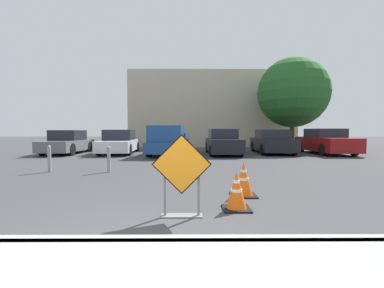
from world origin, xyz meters
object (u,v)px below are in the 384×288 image
Objects in this scene: road_closed_sign at (182,173)px; parked_car_nearest at (68,143)px; parked_car_second at (119,143)px; bollard_nearest at (109,158)px; traffic_cone_second at (244,179)px; parked_car_third at (223,143)px; bollard_second at (49,158)px; traffic_cone_nearest at (237,191)px; parked_car_fifth at (325,142)px; pickup_truck at (169,142)px; parked_car_fourth at (272,142)px.

road_closed_sign is 13.51m from parked_car_nearest.
bollard_nearest is (1.60, -7.04, -0.20)m from parked_car_second.
traffic_cone_second is at bearing 114.63° from parked_car_second.
road_closed_sign is 1.52× the size of bollard_nearest.
road_closed_sign is at bearing 120.73° from parked_car_nearest.
bollard_nearest is at bearing 99.39° from parked_car_second.
bollard_second is (-6.51, -6.42, -0.21)m from parked_car_third.
road_closed_sign is at bearing -156.56° from traffic_cone_nearest.
parked_car_fifth is 5.09× the size of bollard_nearest.
bollard_nearest is 0.97× the size of bollard_second.
road_closed_sign is 0.30× the size of parked_car_fifth.
parked_car_nearest is at bearing -1.17° from parked_car_fifth.
traffic_cone_second is 0.16× the size of parked_car_third.
pickup_truck reaches higher than parked_car_fourth.
traffic_cone_nearest is at bearing -108.67° from traffic_cone_second.
road_closed_sign is at bearing -60.05° from bollard_nearest.
parked_car_third is (2.00, 10.86, -0.03)m from road_closed_sign.
road_closed_sign is 1.09m from traffic_cone_nearest.
traffic_cone_second is at bearing 46.83° from road_closed_sign.
road_closed_sign reaches higher than traffic_cone_nearest.
pickup_truck reaches higher than bollard_second.
road_closed_sign is 0.31× the size of parked_car_fourth.
traffic_cone_nearest is 0.16× the size of parked_car_fourth.
parked_car_fifth is (6.91, 9.88, 0.35)m from traffic_cone_second.
traffic_cone_second is at bearing 71.71° from parked_car_fourth.
parked_car_fourth reaches higher than traffic_cone_second.
parked_car_fourth is (4.15, 11.12, 0.35)m from traffic_cone_nearest.
bollard_second reaches higher than traffic_cone_second.
parked_car_second is at bearing 109.90° from road_closed_sign.
traffic_cone_second is 9.59m from pickup_truck.
parked_car_third is 1.00× the size of parked_car_fifth.
parked_car_fourth is (3.84, 10.19, 0.32)m from traffic_cone_second.
traffic_cone_second is 12.06m from parked_car_fifth.
pickup_truck is at bearing 76.67° from bollard_nearest.
pickup_truck is 9.27m from parked_car_fifth.
traffic_cone_second reaches higher than traffic_cone_nearest.
traffic_cone_second is 0.17× the size of parked_car_nearest.
traffic_cone_second is (0.31, 0.92, 0.03)m from traffic_cone_nearest.
traffic_cone_nearest is 0.16× the size of parked_car_nearest.
bollard_nearest is (-3.49, 4.04, 0.14)m from traffic_cone_nearest.
parked_car_nearest is 8.39m from bollard_nearest.
parked_car_nearest is at bearing 123.86° from bollard_nearest.
parked_car_fourth is at bearing -6.27° from parked_car_fifth.
traffic_cone_nearest is 0.92× the size of traffic_cone_second.
bollard_nearest is at bearing 130.88° from traffic_cone_nearest.
parked_car_third is 7.88m from bollard_nearest.
parked_car_fourth is (5.08, 11.52, -0.04)m from road_closed_sign.
pickup_truck is (3.06, -0.85, 0.09)m from parked_car_second.
pickup_truck reaches higher than parked_car_third.
parked_car_second is 7.22m from bollard_nearest.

